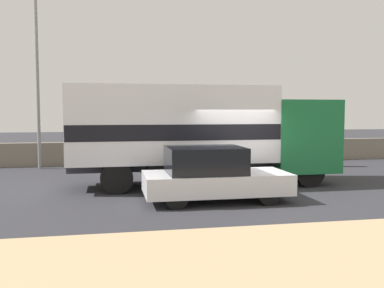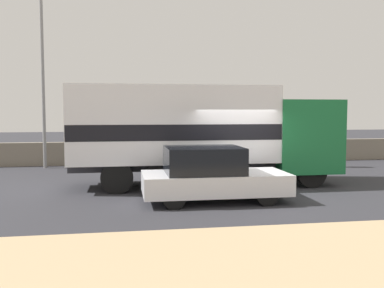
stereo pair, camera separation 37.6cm
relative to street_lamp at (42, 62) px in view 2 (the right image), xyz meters
name	(u,v)px [view 2 (the right image)]	position (x,y,z in m)	size (l,w,h in m)	color
ground_plane	(242,195)	(6.76, -7.14, -4.54)	(80.00, 80.00, 0.00)	#2D2D33
dirt_shoulder_foreground	(353,271)	(6.76, -13.23, -4.52)	(60.00, 5.30, 0.04)	tan
stone_wall_backdrop	(196,152)	(6.76, 0.81, -4.02)	(60.00, 0.35, 1.05)	gray
street_lamp	(42,62)	(0.00, 0.00, 0.00)	(0.56, 0.28, 7.96)	gray
box_truck	(201,130)	(5.86, -5.28, -2.70)	(8.70, 2.50, 3.25)	#196B38
car_hatchback	(211,175)	(5.67, -7.83, -3.82)	(3.92, 1.79, 1.49)	silver
pedestrian	(332,145)	(12.34, -1.71, -3.59)	(0.40, 0.40, 1.83)	slate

